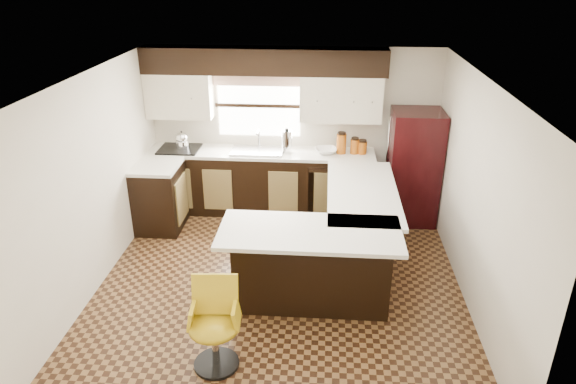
# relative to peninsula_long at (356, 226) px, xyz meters

# --- Properties ---
(floor) EXTENTS (4.40, 4.40, 0.00)m
(floor) POSITION_rel_peninsula_long_xyz_m (-0.90, -0.62, -0.45)
(floor) COLOR #49301A
(floor) RESTS_ON ground
(ceiling) EXTENTS (4.40, 4.40, 0.00)m
(ceiling) POSITION_rel_peninsula_long_xyz_m (-0.90, -0.62, 1.95)
(ceiling) COLOR silver
(ceiling) RESTS_ON wall_back
(wall_back) EXTENTS (4.40, 0.00, 4.40)m
(wall_back) POSITION_rel_peninsula_long_xyz_m (-0.90, 1.58, 0.75)
(wall_back) COLOR beige
(wall_back) RESTS_ON floor
(wall_front) EXTENTS (4.40, 0.00, 4.40)m
(wall_front) POSITION_rel_peninsula_long_xyz_m (-0.90, -2.83, 0.75)
(wall_front) COLOR beige
(wall_front) RESTS_ON floor
(wall_left) EXTENTS (0.00, 4.40, 4.40)m
(wall_left) POSITION_rel_peninsula_long_xyz_m (-3.00, -0.62, 0.75)
(wall_left) COLOR beige
(wall_left) RESTS_ON floor
(wall_right) EXTENTS (0.00, 4.40, 4.40)m
(wall_right) POSITION_rel_peninsula_long_xyz_m (1.20, -0.62, 0.75)
(wall_right) COLOR beige
(wall_right) RESTS_ON floor
(base_cab_back) EXTENTS (3.30, 0.60, 0.90)m
(base_cab_back) POSITION_rel_peninsula_long_xyz_m (-1.35, 1.28, 0.00)
(base_cab_back) COLOR black
(base_cab_back) RESTS_ON floor
(base_cab_left) EXTENTS (0.60, 0.70, 0.90)m
(base_cab_left) POSITION_rel_peninsula_long_xyz_m (-2.70, 0.62, 0.00)
(base_cab_left) COLOR black
(base_cab_left) RESTS_ON floor
(counter_back) EXTENTS (3.30, 0.60, 0.04)m
(counter_back) POSITION_rel_peninsula_long_xyz_m (-1.35, 1.28, 0.47)
(counter_back) COLOR silver
(counter_back) RESTS_ON base_cab_back
(counter_left) EXTENTS (0.60, 0.70, 0.04)m
(counter_left) POSITION_rel_peninsula_long_xyz_m (-2.70, 0.62, 0.47)
(counter_left) COLOR silver
(counter_left) RESTS_ON base_cab_left
(soffit) EXTENTS (3.40, 0.35, 0.36)m
(soffit) POSITION_rel_peninsula_long_xyz_m (-1.30, 1.40, 1.77)
(soffit) COLOR black
(soffit) RESTS_ON wall_back
(upper_cab_left) EXTENTS (0.94, 0.35, 0.64)m
(upper_cab_left) POSITION_rel_peninsula_long_xyz_m (-2.52, 1.40, 1.27)
(upper_cab_left) COLOR beige
(upper_cab_left) RESTS_ON wall_back
(upper_cab_right) EXTENTS (1.14, 0.35, 0.64)m
(upper_cab_right) POSITION_rel_peninsula_long_xyz_m (-0.22, 1.40, 1.27)
(upper_cab_right) COLOR beige
(upper_cab_right) RESTS_ON wall_back
(window_pane) EXTENTS (1.20, 0.02, 0.90)m
(window_pane) POSITION_rel_peninsula_long_xyz_m (-1.40, 1.56, 1.10)
(window_pane) COLOR white
(window_pane) RESTS_ON wall_back
(valance) EXTENTS (1.30, 0.06, 0.18)m
(valance) POSITION_rel_peninsula_long_xyz_m (-1.40, 1.52, 1.49)
(valance) COLOR #D19B93
(valance) RESTS_ON wall_back
(sink) EXTENTS (0.75, 0.45, 0.03)m
(sink) POSITION_rel_peninsula_long_xyz_m (-1.40, 1.25, 0.51)
(sink) COLOR #B2B2B7
(sink) RESTS_ON counter_back
(dishwasher) EXTENTS (0.58, 0.03, 0.78)m
(dishwasher) POSITION_rel_peninsula_long_xyz_m (-0.35, 0.99, -0.02)
(dishwasher) COLOR black
(dishwasher) RESTS_ON floor
(cooktop) EXTENTS (0.58, 0.50, 0.02)m
(cooktop) POSITION_rel_peninsula_long_xyz_m (-2.55, 1.25, 0.51)
(cooktop) COLOR black
(cooktop) RESTS_ON counter_back
(peninsula_long) EXTENTS (0.60, 1.95, 0.90)m
(peninsula_long) POSITION_rel_peninsula_long_xyz_m (0.00, 0.00, 0.00)
(peninsula_long) COLOR black
(peninsula_long) RESTS_ON floor
(peninsula_return) EXTENTS (1.65, 0.60, 0.90)m
(peninsula_return) POSITION_rel_peninsula_long_xyz_m (-0.53, -0.97, 0.00)
(peninsula_return) COLOR black
(peninsula_return) RESTS_ON floor
(counter_pen_long) EXTENTS (0.84, 1.95, 0.04)m
(counter_pen_long) POSITION_rel_peninsula_long_xyz_m (0.05, 0.00, 0.47)
(counter_pen_long) COLOR silver
(counter_pen_long) RESTS_ON peninsula_long
(counter_pen_return) EXTENTS (1.89, 0.84, 0.04)m
(counter_pen_return) POSITION_rel_peninsula_long_xyz_m (-0.55, -1.06, 0.47)
(counter_pen_return) COLOR silver
(counter_pen_return) RESTS_ON peninsula_return
(refrigerator) EXTENTS (0.70, 0.67, 1.62)m
(refrigerator) POSITION_rel_peninsula_long_xyz_m (0.83, 1.16, 0.36)
(refrigerator) COLOR black
(refrigerator) RESTS_ON floor
(bar_chair) EXTENTS (0.50, 0.50, 0.87)m
(bar_chair) POSITION_rel_peninsula_long_xyz_m (-1.37, -2.03, -0.01)
(bar_chair) COLOR gold
(bar_chair) RESTS_ON floor
(kettle) EXTENTS (0.19, 0.19, 0.26)m
(kettle) POSITION_rel_peninsula_long_xyz_m (-2.50, 1.26, 0.65)
(kettle) COLOR silver
(kettle) RESTS_ON cooktop
(percolator) EXTENTS (0.15, 0.15, 0.32)m
(percolator) POSITION_rel_peninsula_long_xyz_m (-0.97, 1.28, 0.66)
(percolator) COLOR silver
(percolator) RESTS_ON counter_back
(mixing_bowl) EXTENTS (0.35, 0.35, 0.08)m
(mixing_bowl) POSITION_rel_peninsula_long_xyz_m (-0.41, 1.28, 0.53)
(mixing_bowl) COLOR white
(mixing_bowl) RESTS_ON counter_back
(canister_large) EXTENTS (0.14, 0.14, 0.28)m
(canister_large) POSITION_rel_peninsula_long_xyz_m (-0.19, 1.30, 0.64)
(canister_large) COLOR #9A490D
(canister_large) RESTS_ON counter_back
(canister_med) EXTENTS (0.12, 0.12, 0.21)m
(canister_med) POSITION_rel_peninsula_long_xyz_m (0.00, 1.30, 0.60)
(canister_med) COLOR #9A490D
(canister_med) RESTS_ON counter_back
(canister_small) EXTENTS (0.13, 0.13, 0.18)m
(canister_small) POSITION_rel_peninsula_long_xyz_m (0.11, 1.30, 0.58)
(canister_small) COLOR #9A490D
(canister_small) RESTS_ON counter_back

